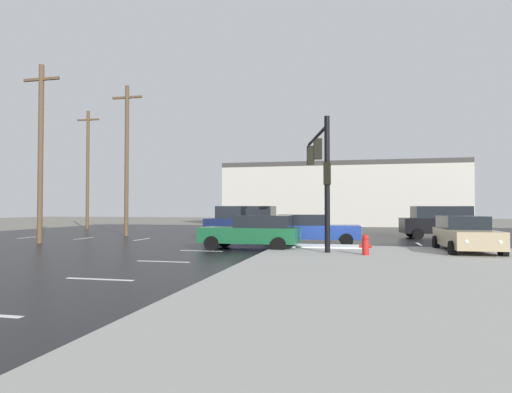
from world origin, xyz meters
name	(u,v)px	position (x,y,z in m)	size (l,w,h in m)	color
ground_plane	(237,241)	(0.00, 0.00, 0.00)	(120.00, 120.00, 0.00)	slate
road_asphalt	(237,241)	(0.00, 0.00, 0.01)	(44.00, 44.00, 0.02)	black
snow_strip_curbside	(318,246)	(5.00, -4.00, 0.17)	(4.00, 1.60, 0.06)	white
lane_markings	(252,243)	(1.20, -1.38, 0.02)	(36.15, 36.15, 0.01)	silver
traffic_signal_mast	(321,164)	(5.25, -5.14, 3.89)	(1.49, 5.35, 5.55)	black
fire_hydrant	(365,245)	(7.10, -7.28, 0.54)	(0.48, 0.26, 0.79)	red
strip_building_background	(342,195)	(5.21, 24.78, 3.39)	(25.17, 8.00, 6.79)	beige
sedan_blue	(312,229)	(4.52, -1.69, 0.85)	(4.63, 2.27, 1.58)	navy
suv_navy	(246,222)	(0.28, 1.05, 1.09)	(4.85, 2.19, 2.03)	#141E47
sedan_green	(254,232)	(2.15, -4.95, 0.85)	(4.58, 2.12, 1.58)	#195933
sedan_tan	(465,234)	(11.21, -4.70, 0.85)	(2.13, 4.58, 1.58)	tan
suv_black	(441,221)	(11.97, 4.96, 1.09)	(4.98, 2.58, 2.03)	black
utility_pole_mid	(41,150)	(-10.03, -3.95, 5.12)	(2.20, 0.28, 9.80)	brown
utility_pole_far	(127,158)	(-8.57, 2.68, 5.39)	(2.20, 0.28, 10.34)	brown
utility_pole_distant	(88,167)	(-17.01, 10.80, 5.61)	(2.20, 0.28, 10.77)	brown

